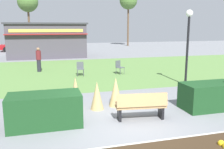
# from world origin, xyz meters

# --- Properties ---
(ground_plane) EXTENTS (80.00, 80.00, 0.00)m
(ground_plane) POSITION_xyz_m (0.00, 0.00, 0.00)
(ground_plane) COLOR slate
(lawn_patch) EXTENTS (36.00, 12.00, 0.01)m
(lawn_patch) POSITION_xyz_m (0.00, 9.94, 0.00)
(lawn_patch) COLOR #5B8442
(lawn_patch) RESTS_ON ground_plane
(park_bench) EXTENTS (1.75, 0.73, 0.95)m
(park_bench) POSITION_xyz_m (0.57, 0.10, 0.48)
(park_bench) COLOR tan
(park_bench) RESTS_ON ground_plane
(hedge_left) EXTENTS (2.25, 1.10, 1.04)m
(hedge_left) POSITION_xyz_m (-2.54, 0.40, 0.52)
(hedge_left) COLOR #19421E
(hedge_left) RESTS_ON ground_plane
(hedge_right) EXTENTS (2.09, 1.10, 1.00)m
(hedge_right) POSITION_xyz_m (3.50, 0.46, 0.50)
(hedge_right) COLOR #19421E
(hedge_right) RESTS_ON ground_plane
(ornamental_grass_behind_left) EXTENTS (0.50, 0.50, 1.08)m
(ornamental_grass_behind_left) POSITION_xyz_m (-0.63, 1.52, 0.54)
(ornamental_grass_behind_left) COLOR tan
(ornamental_grass_behind_left) RESTS_ON ground_plane
(ornamental_grass_behind_right) EXTENTS (0.53, 0.53, 1.15)m
(ornamental_grass_behind_right) POSITION_xyz_m (0.16, 1.72, 0.58)
(ornamental_grass_behind_right) COLOR tan
(ornamental_grass_behind_right) RESTS_ON ground_plane
(ornamental_grass_behind_center) EXTENTS (0.50, 0.50, 1.18)m
(ornamental_grass_behind_center) POSITION_xyz_m (-1.37, 2.10, 0.59)
(ornamental_grass_behind_center) COLOR tan
(ornamental_grass_behind_center) RESTS_ON ground_plane
(lamppost_mid) EXTENTS (0.36, 0.36, 3.95)m
(lamppost_mid) POSITION_xyz_m (4.80, 4.18, 2.50)
(lamppost_mid) COLOR black
(lamppost_mid) RESTS_ON ground_plane
(trash_bin) EXTENTS (0.52, 0.52, 0.76)m
(trash_bin) POSITION_xyz_m (-3.01, 1.31, 0.38)
(trash_bin) COLOR #2D4233
(trash_bin) RESTS_ON ground_plane
(food_kiosk) EXTENTS (7.83, 4.48, 3.48)m
(food_kiosk) POSITION_xyz_m (-2.16, 18.98, 1.75)
(food_kiosk) COLOR #47424C
(food_kiosk) RESTS_ON ground_plane
(cafe_chair_west) EXTENTS (0.60, 0.60, 0.89)m
(cafe_chair_west) POSITION_xyz_m (2.25, 8.09, 0.53)
(cafe_chair_west) COLOR #4C5156
(cafe_chair_west) RESTS_ON ground_plane
(cafe_chair_east) EXTENTS (0.47, 0.47, 0.89)m
(cafe_chair_east) POSITION_xyz_m (-0.33, 8.17, 0.53)
(cafe_chair_east) COLOR #4C5156
(cafe_chair_east) RESTS_ON ground_plane
(person_strolling) EXTENTS (0.34, 0.34, 1.69)m
(person_strolling) POSITION_xyz_m (-2.89, 10.38, 0.86)
(person_strolling) COLOR #23232D
(person_strolling) RESTS_ON ground_plane
(parked_car_west_slot) EXTENTS (4.21, 2.07, 1.20)m
(parked_car_west_slot) POSITION_xyz_m (-5.85, 26.48, 0.64)
(parked_car_west_slot) COLOR maroon
(parked_car_west_slot) RESTS_ON ground_plane
(tree_left_bg) EXTENTS (2.80, 2.80, 7.86)m
(tree_left_bg) POSITION_xyz_m (-4.39, 29.57, 6.39)
(tree_left_bg) COLOR brown
(tree_left_bg) RESTS_ON ground_plane
(tree_right_bg) EXTENTS (2.80, 2.80, 8.58)m
(tree_right_bg) POSITION_xyz_m (10.76, 31.10, 7.10)
(tree_right_bg) COLOR brown
(tree_right_bg) RESTS_ON ground_plane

